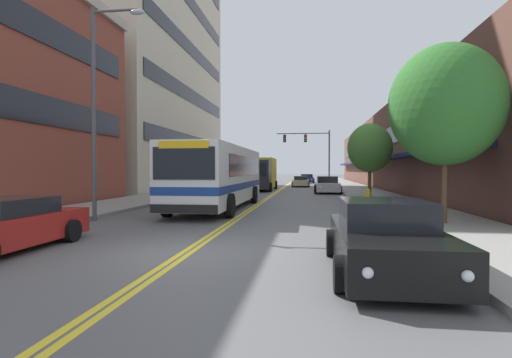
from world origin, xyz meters
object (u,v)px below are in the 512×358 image
car_navy_moving_second (307,179)px  street_lamp_left_near (100,95)px  car_slate_blue_parked_left_near (232,184)px  box_truck (260,173)px  fire_hydrant (368,196)px  traffic_signal_mast (311,146)px  car_beige_moving_lead (301,182)px  car_red_parked_left_mid (1,227)px  city_bus (220,174)px  car_silver_parked_right_mid (327,185)px  street_tree_right_mid (370,148)px  street_tree_right_near (445,105)px  car_black_parked_right_foreground (385,239)px

car_navy_moving_second → street_lamp_left_near: street_lamp_left_near is taller
car_slate_blue_parked_left_near → box_truck: (2.52, 0.81, 0.96)m
fire_hydrant → car_navy_moving_second: bearing=95.2°
traffic_signal_mast → fire_hydrant: 27.66m
traffic_signal_mast → car_beige_moving_lead: bearing=-116.2°
car_beige_moving_lead → car_red_parked_left_mid: bearing=-99.4°
car_slate_blue_parked_left_near → car_beige_moving_lead: (6.23, 9.44, -0.07)m
street_lamp_left_near → car_slate_blue_parked_left_near: bearing=88.3°
car_slate_blue_parked_left_near → traffic_signal_mast: size_ratio=0.68×
box_truck → traffic_signal_mast: size_ratio=1.18×
car_slate_blue_parked_left_near → traffic_signal_mast: 14.59m
city_bus → fire_hydrant: (7.61, 1.73, -1.19)m
car_silver_parked_right_mid → car_navy_moving_second: bearing=94.2°
car_red_parked_left_mid → car_navy_moving_second: (6.89, 51.03, 0.01)m
car_slate_blue_parked_left_near → car_navy_moving_second: size_ratio=0.98×
car_navy_moving_second → street_tree_right_mid: 32.22m
street_tree_right_mid → box_truck: bearing=131.2°
car_navy_moving_second → street_tree_right_near: bearing=-83.8°
car_navy_moving_second → car_black_parked_right_foreground: bearing=-88.0°
car_silver_parked_right_mid → street_lamp_left_near: bearing=-115.3°
car_silver_parked_right_mid → traffic_signal_mast: traffic_signal_mast is taller
city_bus → car_black_parked_right_foreground: bearing=-63.7°
car_black_parked_right_foreground → traffic_signal_mast: size_ratio=0.68×
car_slate_blue_parked_left_near → street_lamp_left_near: 23.10m
car_red_parked_left_mid → car_silver_parked_right_mid: bearing=71.0°
car_navy_moving_second → box_truck: size_ratio=0.59×
car_slate_blue_parked_left_near → box_truck: 2.82m
street_tree_right_near → city_bus: bearing=148.1°
street_tree_right_mid → fire_hydrant: street_tree_right_mid is taller
box_truck → traffic_signal_mast: traffic_signal_mast is taller
box_truck → car_slate_blue_parked_left_near: bearing=-162.1°
city_bus → car_slate_blue_parked_left_near: size_ratio=2.56×
car_red_parked_left_mid → street_tree_right_mid: size_ratio=0.99×
traffic_signal_mast → car_silver_parked_right_mid: bearing=-85.0°
car_slate_blue_parked_left_near → street_tree_right_near: size_ratio=0.76×
car_slate_blue_parked_left_near → car_navy_moving_second: (6.84, 22.62, -0.03)m
box_truck → fire_hydrant: bearing=-64.2°
car_slate_blue_parked_left_near → traffic_signal_mast: bearing=58.0°
car_silver_parked_right_mid → car_slate_blue_parked_left_near: bearing=161.7°
box_truck → street_tree_right_near: street_tree_right_near is taller
street_lamp_left_near → traffic_signal_mast: bearing=76.9°
city_bus → car_black_parked_right_foreground: size_ratio=2.58×
city_bus → street_tree_right_near: 10.99m
car_silver_parked_right_mid → street_lamp_left_near: size_ratio=0.61×
street_lamp_left_near → street_tree_right_near: (12.45, -0.01, -0.63)m
car_navy_moving_second → street_lamp_left_near: 46.14m
car_silver_parked_right_mid → traffic_signal_mast: bearing=95.0°
city_bus → car_navy_moving_second: 39.90m
car_slate_blue_parked_left_near → car_red_parked_left_mid: size_ratio=0.94×
car_navy_moving_second → box_truck: box_truck is taller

